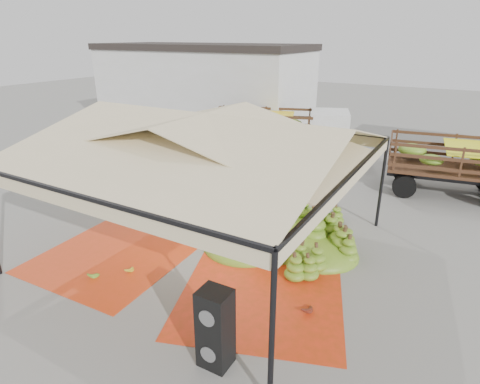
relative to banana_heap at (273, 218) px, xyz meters
The scene contains 16 objects.
ground 2.13m from the banana_heap, 131.87° to the right, with size 90.00×90.00×0.00m, color slate.
canopy_tent 3.34m from the banana_heap, 131.87° to the right, with size 8.10×8.10×4.00m.
building_white 17.00m from the banana_heap, 132.29° to the left, with size 14.30×6.30×5.40m.
tarp_left 4.95m from the banana_heap, 134.28° to the right, with size 3.86×3.68×0.01m, color red.
tarp_right 3.10m from the banana_heap, 68.87° to the right, with size 3.87×4.06×0.01m, color red.
banana_heap is the anchor object (origin of this frame).
hand_yellow_a 3.78m from the banana_heap, 93.42° to the right, with size 0.49×0.40×0.22m, color gold.
hand_yellow_b 4.50m from the banana_heap, 124.11° to the right, with size 0.40×0.33×0.18m, color gold.
hand_red_a 3.67m from the banana_heap, 51.90° to the right, with size 0.47×0.39×0.21m, color #612916.
hand_red_b 4.39m from the banana_heap, 82.02° to the right, with size 0.39×0.32×0.18m, color #602B16.
hand_green 5.37m from the banana_heap, 125.65° to the right, with size 0.40×0.33×0.18m, color #4E821B.
hanging_bunches 2.89m from the banana_heap, 68.11° to the right, with size 3.24×0.24×0.20m.
speaker_stack 5.39m from the banana_heap, 75.57° to the right, with size 0.60×0.52×1.64m.
banana_leaves 2.69m from the banana_heap, 167.94° to the right, with size 0.96×1.36×3.70m, color #2C671B, non-canonical shape.
vendor 2.04m from the banana_heap, 110.29° to the left, with size 0.66×0.43×1.82m, color gray.
truck_left 9.43m from the banana_heap, 112.14° to the left, with size 7.26×4.51×2.36m.
Camera 1 is at (6.14, -8.68, 5.93)m, focal length 30.00 mm.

